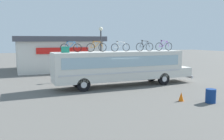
{
  "coord_description": "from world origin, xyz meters",
  "views": [
    {
      "loc": [
        -8.44,
        -18.73,
        3.97
      ],
      "look_at": [
        -0.69,
        0.0,
        1.42
      ],
      "focal_mm": 38.57,
      "sensor_mm": 36.0,
      "label": 1
    }
  ],
  "objects_px": {
    "luggage_bag_1": "(65,50)",
    "street_lamp": "(101,44)",
    "rooftop_bicycle_1": "(71,47)",
    "traffic_cone": "(181,97)",
    "rooftop_bicycle_2": "(97,47)",
    "rooftop_bicycle_5": "(164,46)",
    "trash_bin": "(211,96)",
    "rooftop_bicycle_4": "(145,47)",
    "rooftop_bicycle_3": "(120,47)",
    "bus": "(122,66)"
  },
  "relations": [
    {
      "from": "street_lamp",
      "to": "luggage_bag_1",
      "type": "bearing_deg",
      "value": -134.06
    },
    {
      "from": "rooftop_bicycle_2",
      "to": "rooftop_bicycle_4",
      "type": "distance_m",
      "value": 4.23
    },
    {
      "from": "rooftop_bicycle_4",
      "to": "traffic_cone",
      "type": "height_order",
      "value": "rooftop_bicycle_4"
    },
    {
      "from": "rooftop_bicycle_2",
      "to": "rooftop_bicycle_4",
      "type": "relative_size",
      "value": 1.03
    },
    {
      "from": "luggage_bag_1",
      "to": "rooftop_bicycle_1",
      "type": "distance_m",
      "value": 0.75
    },
    {
      "from": "rooftop_bicycle_4",
      "to": "trash_bin",
      "type": "distance_m",
      "value": 7.6
    },
    {
      "from": "street_lamp",
      "to": "trash_bin",
      "type": "bearing_deg",
      "value": -75.86
    },
    {
      "from": "bus",
      "to": "rooftop_bicycle_1",
      "type": "relative_size",
      "value": 7.32
    },
    {
      "from": "bus",
      "to": "traffic_cone",
      "type": "height_order",
      "value": "bus"
    },
    {
      "from": "trash_bin",
      "to": "street_lamp",
      "type": "relative_size",
      "value": 0.17
    },
    {
      "from": "trash_bin",
      "to": "rooftop_bicycle_4",
      "type": "bearing_deg",
      "value": 96.62
    },
    {
      "from": "rooftop_bicycle_3",
      "to": "street_lamp",
      "type": "height_order",
      "value": "street_lamp"
    },
    {
      "from": "bus",
      "to": "luggage_bag_1",
      "type": "height_order",
      "value": "luggage_bag_1"
    },
    {
      "from": "luggage_bag_1",
      "to": "rooftop_bicycle_5",
      "type": "height_order",
      "value": "rooftop_bicycle_5"
    },
    {
      "from": "rooftop_bicycle_2",
      "to": "rooftop_bicycle_5",
      "type": "distance_m",
      "value": 6.37
    },
    {
      "from": "rooftop_bicycle_2",
      "to": "rooftop_bicycle_5",
      "type": "xyz_separation_m",
      "value": [
        6.36,
        -0.41,
        0.01
      ]
    },
    {
      "from": "luggage_bag_1",
      "to": "rooftop_bicycle_1",
      "type": "bearing_deg",
      "value": 40.61
    },
    {
      "from": "rooftop_bicycle_3",
      "to": "rooftop_bicycle_4",
      "type": "height_order",
      "value": "rooftop_bicycle_4"
    },
    {
      "from": "luggage_bag_1",
      "to": "traffic_cone",
      "type": "relative_size",
      "value": 0.97
    },
    {
      "from": "traffic_cone",
      "to": "luggage_bag_1",
      "type": "bearing_deg",
      "value": 135.52
    },
    {
      "from": "rooftop_bicycle_1",
      "to": "rooftop_bicycle_5",
      "type": "height_order",
      "value": "rooftop_bicycle_5"
    },
    {
      "from": "traffic_cone",
      "to": "rooftop_bicycle_1",
      "type": "bearing_deg",
      "value": 130.68
    },
    {
      "from": "bus",
      "to": "rooftop_bicycle_5",
      "type": "height_order",
      "value": "rooftop_bicycle_5"
    },
    {
      "from": "rooftop_bicycle_1",
      "to": "traffic_cone",
      "type": "xyz_separation_m",
      "value": [
        5.69,
        -6.62,
        -3.06
      ]
    },
    {
      "from": "rooftop_bicycle_2",
      "to": "rooftop_bicycle_5",
      "type": "height_order",
      "value": "rooftop_bicycle_5"
    },
    {
      "from": "luggage_bag_1",
      "to": "rooftop_bicycle_3",
      "type": "height_order",
      "value": "rooftop_bicycle_3"
    },
    {
      "from": "street_lamp",
      "to": "rooftop_bicycle_5",
      "type": "bearing_deg",
      "value": -47.31
    },
    {
      "from": "rooftop_bicycle_3",
      "to": "trash_bin",
      "type": "height_order",
      "value": "rooftop_bicycle_3"
    },
    {
      "from": "luggage_bag_1",
      "to": "rooftop_bicycle_1",
      "type": "xyz_separation_m",
      "value": [
        0.56,
        0.48,
        0.14
      ]
    },
    {
      "from": "bus",
      "to": "luggage_bag_1",
      "type": "distance_m",
      "value": 5.11
    },
    {
      "from": "rooftop_bicycle_2",
      "to": "traffic_cone",
      "type": "xyz_separation_m",
      "value": [
        3.53,
        -6.6,
        -3.07
      ]
    },
    {
      "from": "rooftop_bicycle_4",
      "to": "rooftop_bicycle_3",
      "type": "bearing_deg",
      "value": 166.75
    },
    {
      "from": "luggage_bag_1",
      "to": "street_lamp",
      "type": "bearing_deg",
      "value": 45.94
    },
    {
      "from": "street_lamp",
      "to": "rooftop_bicycle_4",
      "type": "bearing_deg",
      "value": -66.31
    },
    {
      "from": "luggage_bag_1",
      "to": "rooftop_bicycle_4",
      "type": "xyz_separation_m",
      "value": [
        6.89,
        -0.23,
        0.16
      ]
    },
    {
      "from": "rooftop_bicycle_4",
      "to": "street_lamp",
      "type": "distance_m",
      "value": 5.52
    },
    {
      "from": "rooftop_bicycle_1",
      "to": "luggage_bag_1",
      "type": "bearing_deg",
      "value": -139.39
    },
    {
      "from": "rooftop_bicycle_2",
      "to": "rooftop_bicycle_4",
      "type": "height_order",
      "value": "rooftop_bicycle_4"
    },
    {
      "from": "rooftop_bicycle_3",
      "to": "rooftop_bicycle_1",
      "type": "bearing_deg",
      "value": 177.04
    },
    {
      "from": "rooftop_bicycle_2",
      "to": "trash_bin",
      "type": "height_order",
      "value": "rooftop_bicycle_2"
    },
    {
      "from": "rooftop_bicycle_1",
      "to": "rooftop_bicycle_2",
      "type": "xyz_separation_m",
      "value": [
        2.15,
        -0.01,
        0.01
      ]
    },
    {
      "from": "rooftop_bicycle_2",
      "to": "rooftop_bicycle_3",
      "type": "distance_m",
      "value": 2.1
    },
    {
      "from": "rooftop_bicycle_1",
      "to": "trash_bin",
      "type": "height_order",
      "value": "rooftop_bicycle_1"
    },
    {
      "from": "rooftop_bicycle_1",
      "to": "traffic_cone",
      "type": "relative_size",
      "value": 2.91
    },
    {
      "from": "rooftop_bicycle_5",
      "to": "rooftop_bicycle_1",
      "type": "bearing_deg",
      "value": 177.15
    },
    {
      "from": "luggage_bag_1",
      "to": "rooftop_bicycle_4",
      "type": "height_order",
      "value": "rooftop_bicycle_4"
    },
    {
      "from": "rooftop_bicycle_4",
      "to": "rooftop_bicycle_5",
      "type": "bearing_deg",
      "value": 7.49
    },
    {
      "from": "luggage_bag_1",
      "to": "street_lamp",
      "type": "xyz_separation_m",
      "value": [
        4.67,
        4.83,
        0.28
      ]
    },
    {
      "from": "trash_bin",
      "to": "rooftop_bicycle_5",
      "type": "bearing_deg",
      "value": 79.26
    },
    {
      "from": "rooftop_bicycle_2",
      "to": "trash_bin",
      "type": "relative_size",
      "value": 1.97
    }
  ]
}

